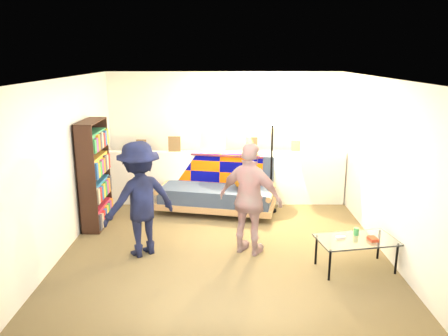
# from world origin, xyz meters

# --- Properties ---
(ground) EXTENTS (5.00, 5.00, 0.00)m
(ground) POSITION_xyz_m (0.00, 0.00, 0.00)
(ground) COLOR brown
(ground) RESTS_ON ground
(room_shell) EXTENTS (4.60, 5.05, 2.45)m
(room_shell) POSITION_xyz_m (0.00, 0.47, 1.67)
(room_shell) COLOR silver
(room_shell) RESTS_ON ground
(half_wall_ledge) EXTENTS (4.45, 0.15, 1.00)m
(half_wall_ledge) POSITION_xyz_m (0.00, 1.80, 0.50)
(half_wall_ledge) COLOR silver
(half_wall_ledge) RESTS_ON ground
(ledge_decor) EXTENTS (2.97, 0.02, 0.45)m
(ledge_decor) POSITION_xyz_m (-0.23, 1.78, 1.18)
(ledge_decor) COLOR brown
(ledge_decor) RESTS_ON half_wall_ledge
(futon_sofa) EXTENTS (2.17, 1.33, 0.87)m
(futon_sofa) POSITION_xyz_m (-0.10, 1.42, 0.41)
(futon_sofa) COLOR tan
(futon_sofa) RESTS_ON ground
(bookshelf) EXTENTS (0.29, 0.86, 1.72)m
(bookshelf) POSITION_xyz_m (-2.08, 0.75, 0.80)
(bookshelf) COLOR black
(bookshelf) RESTS_ON ground
(coffee_table) EXTENTS (1.08, 0.72, 0.52)m
(coffee_table) POSITION_xyz_m (1.71, -0.79, 0.39)
(coffee_table) COLOR black
(coffee_table) RESTS_ON ground
(floor_lamp) EXTENTS (0.38, 0.31, 1.63)m
(floor_lamp) POSITION_xyz_m (0.83, 1.41, 1.16)
(floor_lamp) COLOR black
(floor_lamp) RESTS_ON ground
(person_left) EXTENTS (1.18, 1.09, 1.60)m
(person_left) POSITION_xyz_m (-1.15, -0.33, 0.80)
(person_left) COLOR black
(person_left) RESTS_ON ground
(person_right) EXTENTS (0.99, 0.78, 1.57)m
(person_right) POSITION_xyz_m (0.36, -0.30, 0.79)
(person_right) COLOR #D68A8F
(person_right) RESTS_ON ground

